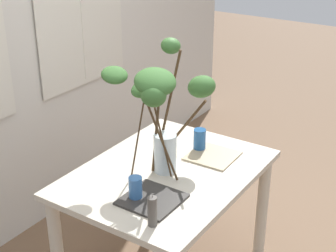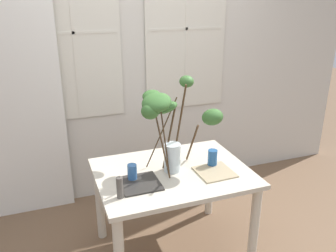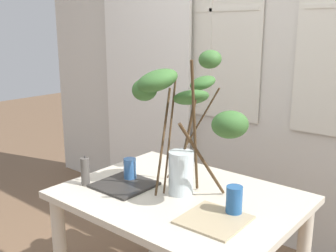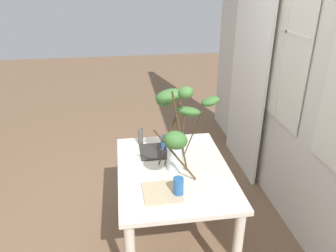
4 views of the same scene
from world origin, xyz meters
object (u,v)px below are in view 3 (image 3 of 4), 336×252
(dining_table, at_px, (179,216))
(pillar_candle, at_px, (85,172))
(vase_with_branches, at_px, (183,114))
(plate_square_right, at_px, (214,220))
(drinking_glass_blue_left, at_px, (130,169))
(drinking_glass_blue_right, at_px, (234,200))
(plate_square_left, at_px, (124,185))

(dining_table, bearing_deg, pillar_candle, -153.74)
(vase_with_branches, bearing_deg, plate_square_right, -28.09)
(drinking_glass_blue_left, distance_m, pillar_candle, 0.24)
(drinking_glass_blue_left, bearing_deg, drinking_glass_blue_right, 0.63)
(drinking_glass_blue_left, relative_size, drinking_glass_blue_right, 0.93)
(drinking_glass_blue_right, relative_size, plate_square_left, 0.48)
(pillar_candle, bearing_deg, vase_with_branches, 28.63)
(vase_with_branches, distance_m, plate_square_left, 0.51)
(plate_square_right, distance_m, pillar_candle, 0.75)
(dining_table, distance_m, drinking_glass_blue_right, 0.37)
(plate_square_left, bearing_deg, plate_square_right, -2.54)
(drinking_glass_blue_left, relative_size, plate_square_left, 0.44)
(dining_table, height_order, drinking_glass_blue_right, drinking_glass_blue_right)
(plate_square_left, relative_size, pillar_candle, 1.72)
(vase_with_branches, bearing_deg, dining_table, -91.67)
(drinking_glass_blue_left, relative_size, plate_square_right, 0.46)
(drinking_glass_blue_right, relative_size, pillar_candle, 0.82)
(drinking_glass_blue_right, distance_m, pillar_candle, 0.80)
(drinking_glass_blue_left, distance_m, plate_square_left, 0.10)
(plate_square_right, bearing_deg, drinking_glass_blue_left, 170.55)
(drinking_glass_blue_right, height_order, plate_square_left, drinking_glass_blue_right)
(drinking_glass_blue_right, bearing_deg, dining_table, 176.34)
(plate_square_left, distance_m, pillar_candle, 0.22)
(dining_table, bearing_deg, plate_square_left, -160.23)
(dining_table, height_order, plate_square_left, plate_square_left)
(dining_table, xyz_separation_m, plate_square_left, (-0.29, -0.10, 0.13))
(dining_table, distance_m, plate_square_right, 0.34)
(drinking_glass_blue_right, xyz_separation_m, plate_square_right, (-0.03, -0.11, -0.06))
(vase_with_branches, bearing_deg, drinking_glass_blue_right, -7.96)
(drinking_glass_blue_right, height_order, plate_square_right, drinking_glass_blue_right)
(drinking_glass_blue_left, xyz_separation_m, drinking_glass_blue_right, (0.64, 0.01, 0.00))
(vase_with_branches, height_order, plate_square_right, vase_with_branches)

